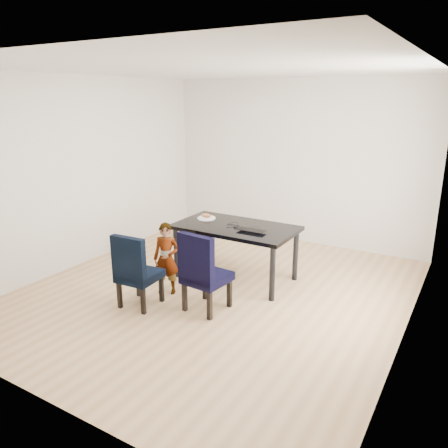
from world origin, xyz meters
The scene contains 14 objects.
floor centered at (0.00, 0.00, -0.01)m, with size 4.50×5.00×0.01m, color tan.
ceiling centered at (0.00, 0.00, 2.71)m, with size 4.50×5.00×0.01m, color white.
wall_back centered at (0.00, 2.50, 1.35)m, with size 4.50×0.01×2.70m, color white.
wall_front centered at (0.00, -2.50, 1.35)m, with size 4.50×0.01×2.70m, color white.
wall_left centered at (-2.25, 0.00, 1.35)m, with size 0.01×5.00×2.70m, color white.
wall_right centered at (2.25, 0.00, 1.35)m, with size 0.01×5.00×2.70m, color white.
dining_table centered at (0.00, 0.50, 0.38)m, with size 1.60×0.90×0.75m, color black.
chair_left centered at (-0.58, -0.77, 0.45)m, with size 0.43×0.45×0.90m, color black.
chair_right centered at (0.16, -0.45, 0.48)m, with size 0.46×0.48×0.96m, color black.
child centered at (-0.52, -0.34, 0.46)m, with size 0.33×0.22×0.91m, color orange.
plate centered at (-0.53, 0.60, 0.76)m, with size 0.26×0.26×0.01m, color white.
sandwich centered at (-0.54, 0.61, 0.79)m, with size 0.15×0.07×0.06m, color #A4623A.
laptop centered at (0.30, 0.42, 0.76)m, with size 0.37×0.24×0.03m, color black.
cable_tangle centered at (0.00, 0.41, 0.75)m, with size 0.15×0.15×0.01m, color black.
Camera 1 is at (2.72, -4.35, 2.40)m, focal length 35.00 mm.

